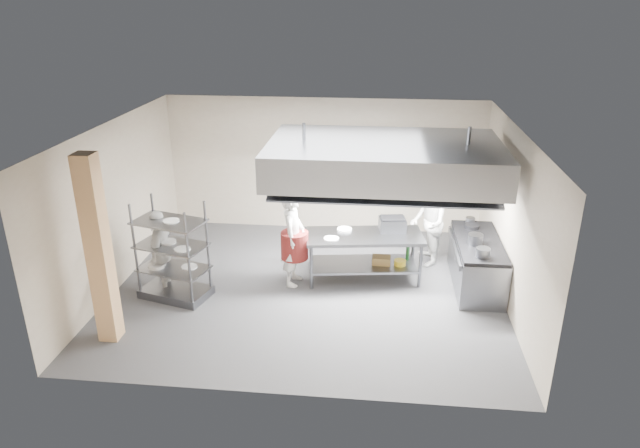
# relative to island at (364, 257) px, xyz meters

# --- Properties ---
(floor) EXTENTS (7.00, 7.00, 0.00)m
(floor) POSITION_rel_island_xyz_m (-1.00, -0.52, -0.46)
(floor) COLOR #303032
(floor) RESTS_ON ground
(ceiling) EXTENTS (7.00, 7.00, 0.00)m
(ceiling) POSITION_rel_island_xyz_m (-1.00, -0.52, 2.54)
(ceiling) COLOR silver
(ceiling) RESTS_ON wall_back
(wall_back) EXTENTS (7.00, 0.00, 7.00)m
(wall_back) POSITION_rel_island_xyz_m (-1.00, 2.48, 1.04)
(wall_back) COLOR #B5A58F
(wall_back) RESTS_ON ground
(wall_left) EXTENTS (0.00, 6.00, 6.00)m
(wall_left) POSITION_rel_island_xyz_m (-4.50, -0.52, 1.04)
(wall_left) COLOR #B5A58F
(wall_left) RESTS_ON ground
(wall_right) EXTENTS (0.00, 6.00, 6.00)m
(wall_right) POSITION_rel_island_xyz_m (2.50, -0.52, 1.04)
(wall_right) COLOR #B5A58F
(wall_right) RESTS_ON ground
(column) EXTENTS (0.30, 0.30, 3.00)m
(column) POSITION_rel_island_xyz_m (-3.90, -2.42, 1.04)
(column) COLOR #E2AC74
(column) RESTS_ON floor
(exhaust_hood) EXTENTS (4.00, 2.50, 0.60)m
(exhaust_hood) POSITION_rel_island_xyz_m (0.30, -0.12, 1.94)
(exhaust_hood) COLOR gray
(exhaust_hood) RESTS_ON ceiling
(hood_strip_a) EXTENTS (1.60, 0.12, 0.04)m
(hood_strip_a) POSITION_rel_island_xyz_m (-0.60, -0.12, 1.62)
(hood_strip_a) COLOR white
(hood_strip_a) RESTS_ON exhaust_hood
(hood_strip_b) EXTENTS (1.60, 0.12, 0.04)m
(hood_strip_b) POSITION_rel_island_xyz_m (1.20, -0.12, 1.62)
(hood_strip_b) COLOR white
(hood_strip_b) RESTS_ON exhaust_hood
(wall_shelf) EXTENTS (1.50, 0.28, 0.04)m
(wall_shelf) POSITION_rel_island_xyz_m (0.80, 2.32, 1.04)
(wall_shelf) COLOR gray
(wall_shelf) RESTS_ON wall_back
(island) EXTENTS (2.26, 1.18, 0.91)m
(island) POSITION_rel_island_xyz_m (0.00, 0.00, 0.00)
(island) COLOR gray
(island) RESTS_ON floor
(island_worktop) EXTENTS (2.26, 1.18, 0.06)m
(island_worktop) POSITION_rel_island_xyz_m (0.00, 0.00, 0.42)
(island_worktop) COLOR gray
(island_worktop) RESTS_ON island
(island_undershelf) EXTENTS (2.07, 1.07, 0.04)m
(island_undershelf) POSITION_rel_island_xyz_m (0.00, 0.00, -0.16)
(island_undershelf) COLOR slate
(island_undershelf) RESTS_ON island
(pass_rack) EXTENTS (1.33, 0.99, 1.78)m
(pass_rack) POSITION_rel_island_xyz_m (-3.33, -1.02, 0.44)
(pass_rack) COLOR gray
(pass_rack) RESTS_ON floor
(cooking_range) EXTENTS (0.80, 2.00, 0.84)m
(cooking_range) POSITION_rel_island_xyz_m (2.08, -0.02, -0.04)
(cooking_range) COLOR gray
(cooking_range) RESTS_ON floor
(range_top) EXTENTS (0.78, 1.96, 0.06)m
(range_top) POSITION_rel_island_xyz_m (2.08, -0.02, 0.41)
(range_top) COLOR black
(range_top) RESTS_ON cooking_range
(chef_head) EXTENTS (0.48, 0.69, 1.81)m
(chef_head) POSITION_rel_island_xyz_m (-1.30, -0.29, 0.45)
(chef_head) COLOR silver
(chef_head) RESTS_ON floor
(chef_line) EXTENTS (0.73, 0.90, 1.74)m
(chef_line) POSITION_rel_island_xyz_m (1.22, 0.83, 0.42)
(chef_line) COLOR silver
(chef_line) RESTS_ON floor
(chef_plating) EXTENTS (0.43, 0.94, 1.57)m
(chef_plating) POSITION_rel_island_xyz_m (-3.60, -0.85, 0.33)
(chef_plating) COLOR silver
(chef_plating) RESTS_ON floor
(griddle) EXTENTS (0.54, 0.44, 0.24)m
(griddle) POSITION_rel_island_xyz_m (0.51, 0.26, 0.57)
(griddle) COLOR slate
(griddle) RESTS_ON island_worktop
(wicker_basket) EXTENTS (0.35, 0.25, 0.15)m
(wicker_basket) POSITION_rel_island_xyz_m (0.33, 0.02, -0.06)
(wicker_basket) COLOR olive
(wicker_basket) RESTS_ON island_undershelf
(stockpot) EXTENTS (0.27, 0.27, 0.18)m
(stockpot) POSITION_rel_island_xyz_m (1.98, -0.18, 0.54)
(stockpot) COLOR slate
(stockpot) RESTS_ON range_top
(plate_stack) EXTENTS (0.28, 0.28, 0.05)m
(plate_stack) POSITION_rel_island_xyz_m (-3.33, -1.02, 0.12)
(plate_stack) COLOR white
(plate_stack) RESTS_ON pass_rack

